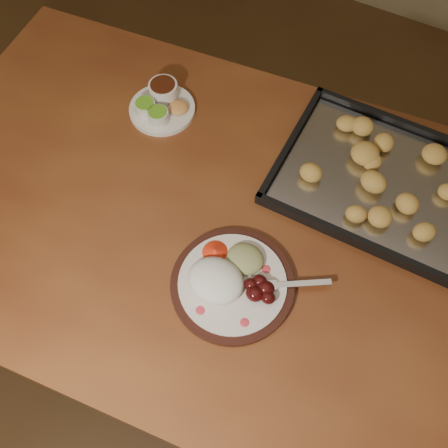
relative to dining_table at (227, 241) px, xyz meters
The scene contains 5 objects.
ground 0.69m from the dining_table, 125.83° to the right, with size 4.00×4.00×0.00m, color #533A1C.
dining_table is the anchor object (origin of this frame).
dinner_plate 0.19m from the dining_table, 59.82° to the right, with size 0.30×0.25×0.06m.
condiment_saucer 0.37m from the dining_table, 144.87° to the left, with size 0.16×0.16×0.05m.
baking_tray 0.39m from the dining_table, 42.45° to the left, with size 0.49×0.36×0.05m.
Camera 1 is at (0.37, -0.28, 1.71)m, focal length 40.00 mm.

